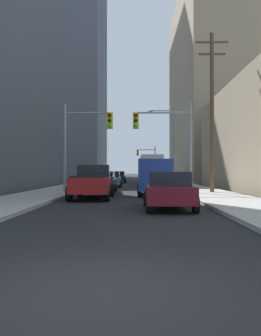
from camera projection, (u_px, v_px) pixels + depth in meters
The scene contains 18 objects.
ground_plane at pixel (97, 293), 4.42m from camera, with size 400.00×400.00×0.00m, color black.
sidewalk_left at pixel (98, 180), 54.48m from camera, with size 3.48×160.00×0.15m, color #9E9E99.
sidewalk_right at pixel (166, 181), 54.36m from camera, with size 3.48×160.00×0.15m, color #9E9E99.
city_bus at pixel (150, 168), 44.36m from camera, with size 2.67×11.51×3.40m.
pickup_truck_red at pixel (93, 182), 19.71m from camera, with size 2.20×5.47×1.90m.
cargo_van_blue at pixel (154, 175), 22.58m from camera, with size 2.16×5.25×2.26m.
sedan_maroon at pixel (169, 190), 14.15m from camera, with size 1.95×4.24×1.52m.
sedan_green at pixel (103, 182), 25.23m from camera, with size 1.95×4.22×1.52m.
sedan_grey at pixel (111, 179), 33.15m from camera, with size 1.95×4.22×1.52m.
sedan_beige at pixel (149, 179), 34.19m from camera, with size 1.95×4.25×1.52m.
sedan_navy at pixel (118, 177), 45.03m from camera, with size 1.95×4.22×1.52m.
traffic_signal_near_left at pixel (85, 134), 23.10m from camera, with size 3.26×0.44×6.00m.
traffic_signal_near_right at pixel (165, 133), 23.04m from camera, with size 3.89×0.44×6.00m.
traffic_signal_far_right at pixel (147, 157), 63.17m from camera, with size 3.44×0.44×6.00m.
utility_pole_right at pixel (212, 109), 23.37m from camera, with size 2.20×0.28×10.78m.
street_lamp_right at pixel (170, 139), 33.25m from camera, with size 2.71×0.32×7.50m.
building_left_far_tower at pixel (55, 65), 92.25m from camera, with size 25.25×27.32×59.09m, color #4C515B.
building_right_mid_block at pixel (245, 88), 55.82m from camera, with size 21.41×28.88×29.67m, color tan.
Camera 1 is at (0.47, -4.43, 1.55)m, focal length 37.42 mm.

